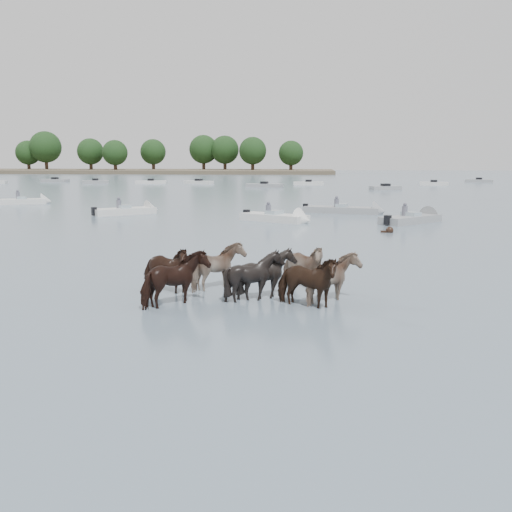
{
  "coord_description": "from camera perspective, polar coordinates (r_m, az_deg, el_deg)",
  "views": [
    {
      "loc": [
        3.84,
        -15.84,
        4.13
      ],
      "look_at": [
        2.12,
        1.65,
        1.1
      ],
      "focal_mm": 39.55,
      "sensor_mm": 36.0,
      "label": 1
    }
  ],
  "objects": [
    {
      "name": "shoreline",
      "position": [
        181.57,
        -18.56,
        8.14
      ],
      "size": [
        160.0,
        30.0,
        1.0
      ],
      "primitive_type": "cube",
      "color": "#4C4233",
      "rests_on": "ground"
    },
    {
      "name": "pony_herd",
      "position": [
        16.88,
        -0.65,
        -2.03
      ],
      "size": [
        7.14,
        4.68,
        1.69
      ],
      "color": "black",
      "rests_on": "ground"
    },
    {
      "name": "ground",
      "position": [
        16.82,
        -7.77,
        -4.53
      ],
      "size": [
        400.0,
        400.0,
        0.0
      ],
      "primitive_type": "plane",
      "color": "#4E6070",
      "rests_on": "ground"
    },
    {
      "name": "treeline",
      "position": [
        182.91,
        -18.59,
        10.08
      ],
      "size": [
        145.18,
        21.69,
        12.58
      ],
      "color": "#382619",
      "rests_on": "ground"
    },
    {
      "name": "swimming_pony",
      "position": [
        32.97,
        13.28,
        2.5
      ],
      "size": [
        0.72,
        0.44,
        0.44
      ],
      "color": "black",
      "rests_on": "ground"
    },
    {
      "name": "motorboat_d",
      "position": [
        38.94,
        16.01,
        3.65
      ],
      "size": [
        4.84,
        4.81,
        1.92
      ],
      "rotation": [
        0.0,
        0.0,
        0.78
      ],
      "color": "gray",
      "rests_on": "ground"
    },
    {
      "name": "motorboat_f",
      "position": [
        56.88,
        -21.83,
        5.15
      ],
      "size": [
        4.88,
        3.33,
        1.92
      ],
      "rotation": [
        0.0,
        0.0,
        0.41
      ],
      "color": "silver",
      "rests_on": "ground"
    },
    {
      "name": "distant_flotilla",
      "position": [
        94.27,
        4.18,
        7.4
      ],
      "size": [
        107.15,
        29.95,
        0.93
      ],
      "color": "silver",
      "rests_on": "ground"
    },
    {
      "name": "motorboat_c",
      "position": [
        44.18,
        9.69,
        4.57
      ],
      "size": [
        6.44,
        3.03,
        1.92
      ],
      "rotation": [
        0.0,
        0.0,
        -0.24
      ],
      "color": "gray",
      "rests_on": "ground"
    },
    {
      "name": "motorboat_a",
      "position": [
        44.11,
        -12.27,
        4.48
      ],
      "size": [
        4.94,
        4.37,
        1.92
      ],
      "rotation": [
        0.0,
        0.0,
        0.67
      ],
      "color": "silver",
      "rests_on": "ground"
    },
    {
      "name": "motorboat_b",
      "position": [
        37.64,
        2.79,
        3.82
      ],
      "size": [
        5.24,
        4.02,
        1.92
      ],
      "rotation": [
        0.0,
        0.0,
        -0.54
      ],
      "color": "silver",
      "rests_on": "ground"
    }
  ]
}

